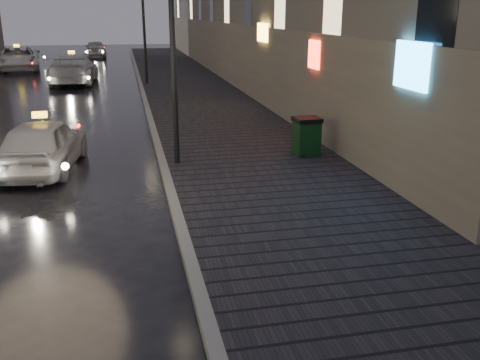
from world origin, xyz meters
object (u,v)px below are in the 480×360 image
object	(u,v)px
car_far	(96,49)
lamp_far	(144,17)
taxi_mid	(73,69)
taxi_far	(18,58)
trash_bin	(306,136)
lamp_near	(172,25)
taxi_near	(43,144)

from	to	relation	value
car_far	lamp_far	bearing A→B (deg)	97.07
taxi_mid	taxi_far	bearing A→B (deg)	-60.28
lamp_far	taxi_far	size ratio (longest dim) A/B	0.94
trash_bin	taxi_mid	xyz separation A→B (m)	(-7.29, 17.63, 0.15)
taxi_far	lamp_far	bearing A→B (deg)	-58.34
lamp_near	trash_bin	distance (m)	4.45
lamp_far	taxi_far	world-z (taller)	lamp_far
trash_bin	taxi_near	world-z (taller)	taxi_near
car_far	taxi_far	bearing A→B (deg)	61.23
trash_bin	car_far	bearing A→B (deg)	97.66
taxi_mid	taxi_near	bearing A→B (deg)	94.31
taxi_near	trash_bin	bearing A→B (deg)	-176.38
taxi_near	lamp_near	bearing A→B (deg)	178.07
lamp_near	trash_bin	world-z (taller)	lamp_near
lamp_near	trash_bin	size ratio (longest dim) A/B	5.28
trash_bin	taxi_mid	distance (m)	19.08
lamp_near	taxi_mid	size ratio (longest dim) A/B	0.95
lamp_far	taxi_far	distance (m)	12.89
lamp_near	car_far	bearing A→B (deg)	95.48
car_far	trash_bin	bearing A→B (deg)	98.07
trash_bin	car_far	xyz separation A→B (m)	(-6.82, 35.19, 0.06)
lamp_near	car_far	xyz separation A→B (m)	(-3.39, 35.28, -2.77)
trash_bin	lamp_near	bearing A→B (deg)	178.09
taxi_near	car_far	size ratio (longest dim) A/B	0.93
lamp_near	taxi_far	distance (m)	27.07
taxi_near	car_far	bearing A→B (deg)	-82.23
taxi_near	taxi_far	distance (m)	25.63
taxi_far	car_far	distance (m)	10.62
trash_bin	taxi_far	world-z (taller)	taxi_far
taxi_mid	taxi_far	distance (m)	9.02
taxi_mid	taxi_far	size ratio (longest dim) A/B	0.99
lamp_far	car_far	world-z (taller)	lamp_far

